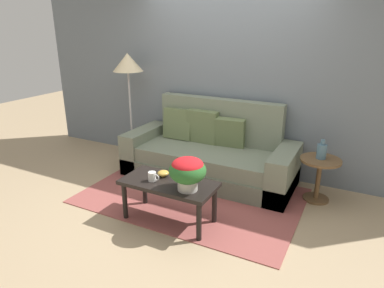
% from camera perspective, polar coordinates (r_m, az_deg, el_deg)
% --- Properties ---
extents(ground_plane, '(14.00, 14.00, 0.00)m').
position_cam_1_polar(ground_plane, '(4.17, -0.95, -9.49)').
color(ground_plane, tan).
extents(wall_back, '(6.40, 0.12, 2.72)m').
position_cam_1_polar(wall_back, '(4.84, 6.14, 11.48)').
color(wall_back, slate).
rests_on(wall_back, ground).
extents(area_rug, '(2.60, 1.71, 0.01)m').
position_cam_1_polar(area_rug, '(4.28, -0.04, -8.62)').
color(area_rug, '#994C47').
rests_on(area_rug, ground).
extents(couch, '(2.30, 0.92, 1.05)m').
position_cam_1_polar(couch, '(4.68, 2.94, -1.90)').
color(couch, '#626B59').
rests_on(couch, ground).
extents(coffee_table, '(1.01, 0.48, 0.46)m').
position_cam_1_polar(coffee_table, '(3.62, -3.90, -7.23)').
color(coffee_table, black).
rests_on(coffee_table, ground).
extents(side_table, '(0.47, 0.47, 0.53)m').
position_cam_1_polar(side_table, '(4.31, 20.48, -4.37)').
color(side_table, brown).
rests_on(side_table, ground).
extents(floor_lamp, '(0.44, 0.44, 1.62)m').
position_cam_1_polar(floor_lamp, '(5.20, -10.63, 12.13)').
color(floor_lamp, '#B2B2B7').
rests_on(floor_lamp, ground).
extents(potted_plant, '(0.37, 0.37, 0.34)m').
position_cam_1_polar(potted_plant, '(3.33, -0.74, -4.45)').
color(potted_plant, '#B7B2A8').
rests_on(potted_plant, coffee_table).
extents(coffee_mug, '(0.13, 0.08, 0.10)m').
position_cam_1_polar(coffee_mug, '(3.60, -6.63, -5.43)').
color(coffee_mug, white).
rests_on(coffee_mug, coffee_table).
extents(snack_bowl, '(0.13, 0.13, 0.07)m').
position_cam_1_polar(snack_bowl, '(3.70, -4.83, -4.88)').
color(snack_bowl, gold).
rests_on(snack_bowl, coffee_table).
extents(table_vase, '(0.11, 0.11, 0.23)m').
position_cam_1_polar(table_vase, '(4.24, 20.85, -1.09)').
color(table_vase, slate).
rests_on(table_vase, side_table).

